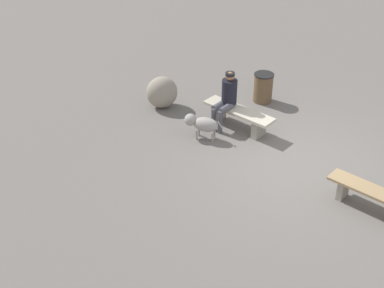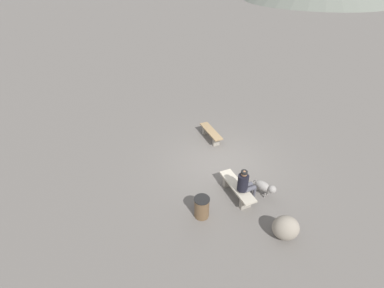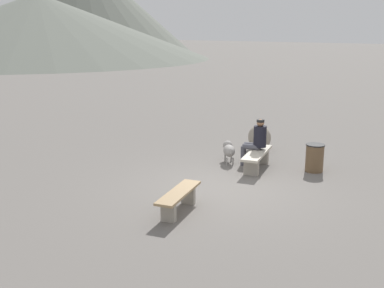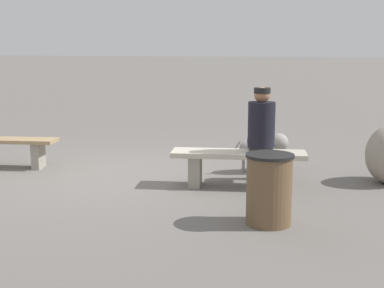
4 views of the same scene
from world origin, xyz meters
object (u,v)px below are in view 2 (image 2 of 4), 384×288
(bench_left, at_px, (211,133))
(bench_right, at_px, (237,189))
(boulder, at_px, (286,228))
(trash_bin, at_px, (202,207))
(dog, at_px, (265,187))
(seated_person, at_px, (245,184))

(bench_left, distance_m, bench_right, 3.67)
(boulder, bearing_deg, bench_right, -154.31)
(trash_bin, relative_size, boulder, 0.93)
(bench_right, distance_m, dog, 0.96)
(trash_bin, height_order, boulder, boulder)
(bench_right, xyz_separation_m, trash_bin, (0.70, -1.35, 0.04))
(seated_person, xyz_separation_m, boulder, (1.62, 0.74, -0.37))
(bench_left, height_order, bench_right, bench_right)
(bench_left, relative_size, dog, 2.23)
(bench_right, relative_size, boulder, 2.27)
(bench_right, bearing_deg, trash_bin, -76.87)
(seated_person, bearing_deg, bench_right, -164.13)
(bench_left, relative_size, seated_person, 1.24)
(seated_person, bearing_deg, trash_bin, -89.48)
(bench_right, xyz_separation_m, boulder, (1.87, 0.90, 0.07))
(bench_left, xyz_separation_m, boulder, (5.54, 1.03, 0.08))
(bench_left, distance_m, trash_bin, 4.53)
(boulder, bearing_deg, bench_left, -169.46)
(trash_bin, bearing_deg, seated_person, 106.35)
(bench_left, height_order, boulder, boulder)
(bench_left, bearing_deg, trash_bin, -29.82)
(dog, bearing_deg, bench_left, 157.47)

